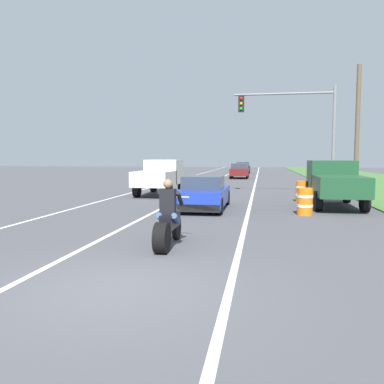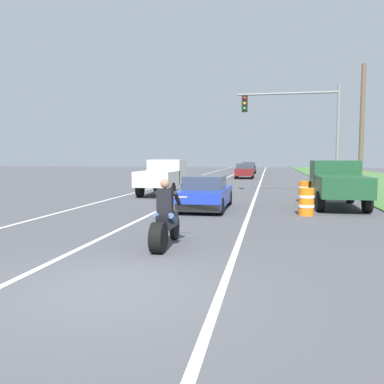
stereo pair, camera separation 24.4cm
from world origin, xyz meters
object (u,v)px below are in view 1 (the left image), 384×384
motorcycle_with_rider (168,223)px  pickup_truck_left_lane_white (160,175)px  traffic_light_mast_near (301,122)px  sports_car_blue (204,194)px  pickup_truck_right_shoulder_dark_green (334,181)px  distant_car_far_ahead (239,171)px  construction_barrel_mid (302,191)px  distant_car_further_ahead (243,168)px  construction_barrel_nearest (305,201)px

motorcycle_with_rider → pickup_truck_left_lane_white: pickup_truck_left_lane_white is taller
traffic_light_mast_near → sports_car_blue: bearing=-123.6°
sports_car_blue → pickup_truck_right_shoulder_dark_green: (5.42, 1.75, 0.48)m
distant_car_far_ahead → construction_barrel_mid: bearing=-79.0°
traffic_light_mast_near → distant_car_further_ahead: (-4.48, 30.19, -3.28)m
traffic_light_mast_near → pickup_truck_left_lane_white: bearing=-174.2°
sports_car_blue → distant_car_far_ahead: size_ratio=1.08×
sports_car_blue → construction_barrel_nearest: sports_car_blue is taller
traffic_light_mast_near → construction_barrel_mid: 4.81m
motorcycle_with_rider → distant_car_far_ahead: (-0.03, 31.44, 0.18)m
distant_car_further_ahead → sports_car_blue: bearing=-89.9°
pickup_truck_left_lane_white → construction_barrel_mid: 7.98m
motorcycle_with_rider → pickup_truck_right_shoulder_dark_green: 10.28m
motorcycle_with_rider → sports_car_blue: size_ratio=0.51×
pickup_truck_left_lane_white → construction_barrel_mid: size_ratio=4.80×
motorcycle_with_rider → distant_car_far_ahead: 31.44m
distant_car_further_ahead → pickup_truck_left_lane_white: bearing=-96.0°
pickup_truck_left_lane_white → traffic_light_mast_near: size_ratio=0.80×
motorcycle_with_rider → construction_barrel_mid: 11.25m
distant_car_far_ahead → sports_car_blue: bearing=-90.3°
motorcycle_with_rider → pickup_truck_right_shoulder_dark_green: pickup_truck_right_shoulder_dark_green is taller
motorcycle_with_rider → construction_barrel_mid: size_ratio=2.21×
pickup_truck_left_lane_white → construction_barrel_mid: (7.57, -2.45, -0.60)m
construction_barrel_mid → pickup_truck_right_shoulder_dark_green: bearing=-54.4°
pickup_truck_left_lane_white → traffic_light_mast_near: traffic_light_mast_near is taller
construction_barrel_nearest → motorcycle_with_rider: bearing=-121.8°
motorcycle_with_rider → distant_car_further_ahead: motorcycle_with_rider is taller
pickup_truck_right_shoulder_dark_green → construction_barrel_mid: (-1.19, 1.66, -0.60)m
distant_car_far_ahead → pickup_truck_right_shoulder_dark_green: bearing=-76.9°
traffic_light_mast_near → distant_car_far_ahead: size_ratio=1.50×
construction_barrel_nearest → construction_barrel_mid: 4.47m
pickup_truck_left_lane_white → traffic_light_mast_near: bearing=5.8°
traffic_light_mast_near → distant_car_further_ahead: traffic_light_mast_near is taller
traffic_light_mast_near → construction_barrel_nearest: size_ratio=6.00×
sports_car_blue → pickup_truck_right_shoulder_dark_green: pickup_truck_right_shoulder_dark_green is taller
distant_car_further_ahead → pickup_truck_right_shoulder_dark_green: bearing=-81.1°
traffic_light_mast_near → construction_barrel_mid: (-0.18, -3.24, -3.55)m
sports_car_blue → traffic_light_mast_near: 8.68m
motorcycle_with_rider → traffic_light_mast_near: 14.78m
sports_car_blue → pickup_truck_right_shoulder_dark_green: 5.71m
pickup_truck_left_lane_white → construction_barrel_nearest: bearing=-43.6°
motorcycle_with_rider → distant_car_further_ahead: size_ratio=0.55×
distant_car_far_ahead → distant_car_further_ahead: bearing=91.0°
motorcycle_with_rider → sports_car_blue: bearing=91.4°
distant_car_far_ahead → construction_barrel_nearest: bearing=-81.6°
pickup_truck_right_shoulder_dark_green → traffic_light_mast_near: 5.80m
pickup_truck_right_shoulder_dark_green → traffic_light_mast_near: traffic_light_mast_near is taller
construction_barrel_nearest → construction_barrel_mid: same height
sports_car_blue → distant_car_far_ahead: (0.14, 24.36, 0.14)m
traffic_light_mast_near → distant_car_far_ahead: bearing=103.6°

